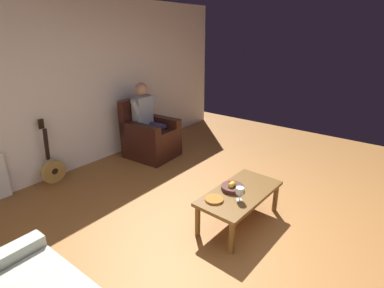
% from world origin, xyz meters
% --- Properties ---
extents(ground_plane, '(7.57, 7.57, 0.00)m').
position_xyz_m(ground_plane, '(0.00, 0.00, 0.00)').
color(ground_plane, '#9A612F').
extents(wall_back, '(6.25, 0.06, 2.65)m').
position_xyz_m(wall_back, '(0.00, -3.19, 1.32)').
color(wall_back, silver).
rests_on(wall_back, ground).
extents(armchair, '(0.78, 0.86, 1.03)m').
position_xyz_m(armchair, '(-0.66, -2.57, 0.35)').
color(armchair, black).
rests_on(armchair, ground).
extents(person_seated, '(0.62, 0.57, 1.31)m').
position_xyz_m(person_seated, '(-0.66, -2.59, 0.71)').
color(person_seated, '#929AA7').
rests_on(person_seated, ground).
extents(coffee_table, '(1.11, 0.59, 0.41)m').
position_xyz_m(coffee_table, '(0.11, -0.32, 0.35)').
color(coffee_table, brown).
rests_on(coffee_table, ground).
extents(guitar, '(0.35, 0.20, 0.97)m').
position_xyz_m(guitar, '(0.94, -2.98, 0.21)').
color(guitar, '#B08944').
rests_on(guitar, ground).
extents(wine_glass_near, '(0.09, 0.09, 0.15)m').
position_xyz_m(wine_glass_near, '(0.28, -0.24, 0.52)').
color(wine_glass_near, silver).
rests_on(wine_glass_near, coffee_table).
extents(fruit_bowl, '(0.26, 0.26, 0.11)m').
position_xyz_m(fruit_bowl, '(0.13, -0.42, 0.44)').
color(fruit_bowl, '#421F1B').
rests_on(fruit_bowl, coffee_table).
extents(decorative_dish, '(0.20, 0.20, 0.02)m').
position_xyz_m(decorative_dish, '(0.45, -0.45, 0.42)').
color(decorative_dish, '#AA6221').
rests_on(decorative_dish, coffee_table).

